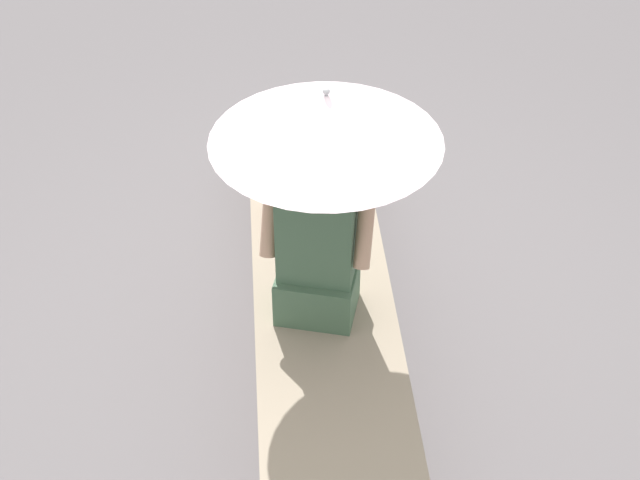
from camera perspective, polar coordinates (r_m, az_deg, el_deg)
The scene contains 5 objects.
ground_plane at distance 4.65m, azimuth 0.15°, elevation -6.95°, with size 14.00×14.00×0.00m, color #605B5E.
stone_bench at distance 4.49m, azimuth 0.16°, elevation -5.06°, with size 3.16×0.63×0.43m, color gray.
person_seated at distance 3.99m, azimuth -0.18°, elevation -0.16°, with size 0.36×0.51×0.90m.
parasol at distance 3.62m, azimuth 0.44°, elevation 7.31°, with size 0.92×0.92×1.14m.
handbag_black at distance 4.66m, azimuth -1.00°, elevation 2.75°, with size 0.27×0.20×0.31m.
Camera 1 is at (-3.20, 0.26, 3.36)m, focal length 53.28 mm.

